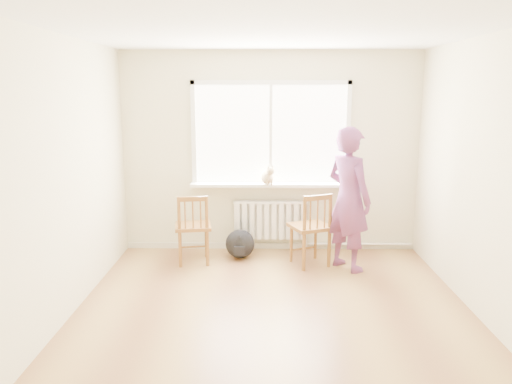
{
  "coord_description": "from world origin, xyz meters",
  "views": [
    {
      "loc": [
        -0.12,
        -4.47,
        2.18
      ],
      "look_at": [
        -0.18,
        1.2,
        1.02
      ],
      "focal_mm": 35.0,
      "sensor_mm": 36.0,
      "label": 1
    }
  ],
  "objects_px": {
    "chair_left": "(193,229)",
    "person": "(349,199)",
    "chair_right": "(312,229)",
    "backpack": "(240,244)",
    "cat": "(268,176)"
  },
  "relations": [
    {
      "from": "backpack",
      "to": "chair_right",
      "type": "bearing_deg",
      "value": -17.34
    },
    {
      "from": "person",
      "to": "cat",
      "type": "relative_size",
      "value": 4.45
    },
    {
      "from": "chair_left",
      "to": "person",
      "type": "bearing_deg",
      "value": 166.46
    },
    {
      "from": "chair_left",
      "to": "chair_right",
      "type": "xyz_separation_m",
      "value": [
        1.5,
        -0.07,
        0.02
      ]
    },
    {
      "from": "chair_left",
      "to": "person",
      "type": "distance_m",
      "value": 1.98
    },
    {
      "from": "chair_left",
      "to": "person",
      "type": "height_order",
      "value": "person"
    },
    {
      "from": "chair_right",
      "to": "backpack",
      "type": "distance_m",
      "value": 1.0
    },
    {
      "from": "cat",
      "to": "chair_left",
      "type": "bearing_deg",
      "value": -172.68
    },
    {
      "from": "chair_left",
      "to": "backpack",
      "type": "bearing_deg",
      "value": -168.47
    },
    {
      "from": "cat",
      "to": "backpack",
      "type": "xyz_separation_m",
      "value": [
        -0.36,
        -0.22,
        -0.87
      ]
    },
    {
      "from": "chair_right",
      "to": "backpack",
      "type": "height_order",
      "value": "chair_right"
    },
    {
      "from": "cat",
      "to": "person",
      "type": "bearing_deg",
      "value": -48.79
    },
    {
      "from": "chair_left",
      "to": "backpack",
      "type": "distance_m",
      "value": 0.68
    },
    {
      "from": "person",
      "to": "cat",
      "type": "height_order",
      "value": "person"
    },
    {
      "from": "cat",
      "to": "backpack",
      "type": "distance_m",
      "value": 0.97
    }
  ]
}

